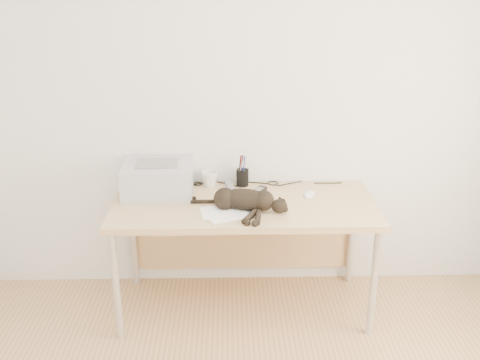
{
  "coord_description": "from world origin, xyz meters",
  "views": [
    {
      "loc": [
        -0.09,
        -1.59,
        2.03
      ],
      "look_at": [
        -0.03,
        1.34,
        0.91
      ],
      "focal_mm": 40.0,
      "sensor_mm": 36.0,
      "label": 1
    }
  ],
  "objects_px": {
    "desk": "(244,217)",
    "printer": "(158,178)",
    "pen_cup": "(242,177)",
    "mug": "(210,179)",
    "cat": "(243,201)",
    "mouse": "(309,192)"
  },
  "relations": [
    {
      "from": "cat",
      "to": "mouse",
      "type": "height_order",
      "value": "cat"
    },
    {
      "from": "printer",
      "to": "mug",
      "type": "bearing_deg",
      "value": 19.02
    },
    {
      "from": "mug",
      "to": "mouse",
      "type": "height_order",
      "value": "mug"
    },
    {
      "from": "desk",
      "to": "mouse",
      "type": "relative_size",
      "value": 13.24
    },
    {
      "from": "cat",
      "to": "mouse",
      "type": "relative_size",
      "value": 4.79
    },
    {
      "from": "cat",
      "to": "desk",
      "type": "bearing_deg",
      "value": 100.63
    },
    {
      "from": "desk",
      "to": "printer",
      "type": "relative_size",
      "value": 3.62
    },
    {
      "from": "printer",
      "to": "mug",
      "type": "distance_m",
      "value": 0.34
    },
    {
      "from": "printer",
      "to": "pen_cup",
      "type": "distance_m",
      "value": 0.55
    },
    {
      "from": "cat",
      "to": "pen_cup",
      "type": "height_order",
      "value": "pen_cup"
    },
    {
      "from": "desk",
      "to": "printer",
      "type": "xyz_separation_m",
      "value": [
        -0.54,
        0.08,
        0.23
      ]
    },
    {
      "from": "desk",
      "to": "printer",
      "type": "height_order",
      "value": "printer"
    },
    {
      "from": "mug",
      "to": "pen_cup",
      "type": "relative_size",
      "value": 0.53
    },
    {
      "from": "desk",
      "to": "pen_cup",
      "type": "bearing_deg",
      "value": 90.94
    },
    {
      "from": "printer",
      "to": "mouse",
      "type": "bearing_deg",
      "value": -3.57
    },
    {
      "from": "desk",
      "to": "pen_cup",
      "type": "xyz_separation_m",
      "value": [
        -0.0,
        0.2,
        0.19
      ]
    },
    {
      "from": "printer",
      "to": "mouse",
      "type": "distance_m",
      "value": 0.95
    },
    {
      "from": "printer",
      "to": "cat",
      "type": "xyz_separation_m",
      "value": [
        0.52,
        -0.27,
        -0.04
      ]
    },
    {
      "from": "printer",
      "to": "mug",
      "type": "xyz_separation_m",
      "value": [
        0.32,
        0.11,
        -0.05
      ]
    },
    {
      "from": "cat",
      "to": "mug",
      "type": "relative_size",
      "value": 5.32
    },
    {
      "from": "printer",
      "to": "pen_cup",
      "type": "xyz_separation_m",
      "value": [
        0.53,
        0.12,
        -0.04
      ]
    },
    {
      "from": "desk",
      "to": "cat",
      "type": "bearing_deg",
      "value": -93.96
    }
  ]
}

